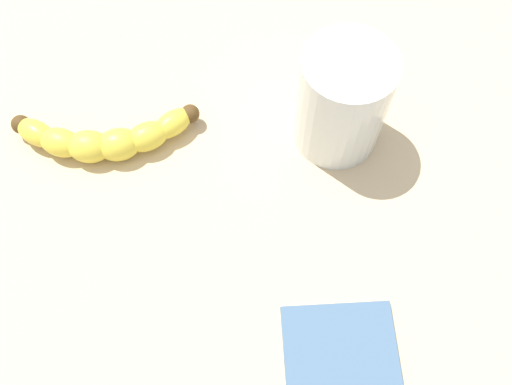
# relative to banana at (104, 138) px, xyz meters

# --- Properties ---
(wooden_tabletop) EXTENTS (1.20, 1.20, 0.03)m
(wooden_tabletop) POSITION_rel_banana_xyz_m (-0.01, 0.07, -0.03)
(wooden_tabletop) COLOR beige
(wooden_tabletop) RESTS_ON ground
(banana) EXTENTS (0.11, 0.19, 0.04)m
(banana) POSITION_rel_banana_xyz_m (0.00, 0.00, 0.00)
(banana) COLOR yellow
(banana) RESTS_ON wooden_tabletop
(smoothie_glass) EXTENTS (0.09, 0.09, 0.12)m
(smoothie_glass) POSITION_rel_banana_xyz_m (-0.10, 0.23, 0.04)
(smoothie_glass) COLOR silver
(smoothie_glass) RESTS_ON wooden_tabletop
(folded_napkin) EXTENTS (0.15, 0.14, 0.01)m
(folded_napkin) POSITION_rel_banana_xyz_m (0.13, 0.31, -0.01)
(folded_napkin) COLOR slate
(folded_napkin) RESTS_ON wooden_tabletop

